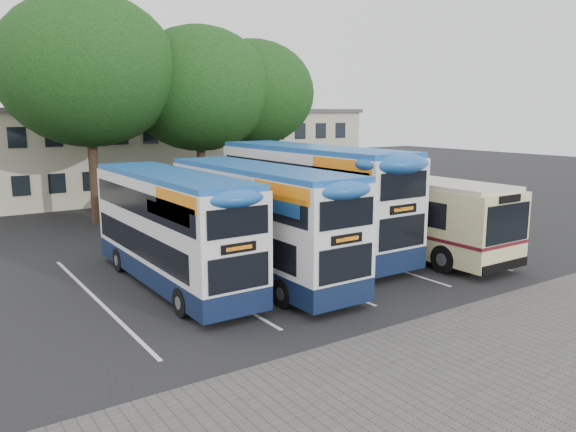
# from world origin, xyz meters

# --- Properties ---
(ground) EXTENTS (120.00, 120.00, 0.00)m
(ground) POSITION_xyz_m (0.00, 0.00, 0.00)
(ground) COLOR black
(ground) RESTS_ON ground
(paving_strip) EXTENTS (40.00, 6.00, 0.01)m
(paving_strip) POSITION_xyz_m (-2.00, -5.00, 0.01)
(paving_strip) COLOR #595654
(paving_strip) RESTS_ON ground
(bay_lines) EXTENTS (14.12, 11.00, 0.01)m
(bay_lines) POSITION_xyz_m (-3.75, 5.00, 0.01)
(bay_lines) COLOR silver
(bay_lines) RESTS_ON ground
(depot_building) EXTENTS (32.40, 8.40, 6.20)m
(depot_building) POSITION_xyz_m (0.00, 26.99, 3.15)
(depot_building) COLOR #AEA98C
(depot_building) RESTS_ON ground
(lamp_post) EXTENTS (0.25, 1.05, 9.06)m
(lamp_post) POSITION_xyz_m (6.00, 19.97, 5.08)
(lamp_post) COLOR gray
(lamp_post) RESTS_ON ground
(tree_left) EXTENTS (9.26, 9.26, 12.00)m
(tree_left) POSITION_xyz_m (-7.18, 17.72, 8.05)
(tree_left) COLOR black
(tree_left) RESTS_ON ground
(tree_mid) EXTENTS (8.35, 8.35, 10.80)m
(tree_mid) POSITION_xyz_m (-1.06, 17.45, 7.24)
(tree_mid) COLOR black
(tree_mid) RESTS_ON ground
(tree_right) EXTENTS (7.59, 7.59, 10.32)m
(tree_right) POSITION_xyz_m (2.68, 17.73, 7.08)
(tree_right) COLOR black
(tree_right) RESTS_ON ground
(bus_dd_left) EXTENTS (2.29, 9.44, 3.93)m
(bus_dd_left) POSITION_xyz_m (-8.07, 5.13, 2.16)
(bus_dd_left) COLOR #101D3C
(bus_dd_left) RESTS_ON ground
(bus_dd_mid) EXTENTS (2.37, 9.75, 4.06)m
(bus_dd_mid) POSITION_xyz_m (-5.13, 4.22, 2.24)
(bus_dd_mid) COLOR #101D3C
(bus_dd_mid) RESTS_ON ground
(bus_dd_right) EXTENTS (2.63, 10.86, 4.53)m
(bus_dd_right) POSITION_xyz_m (-1.26, 6.38, 2.49)
(bus_dd_right) COLOR #101D3C
(bus_dd_right) RESTS_ON ground
(bus_single) EXTENTS (2.75, 10.82, 3.23)m
(bus_single) POSITION_xyz_m (2.10, 4.55, 1.83)
(bus_single) COLOR beige
(bus_single) RESTS_ON ground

